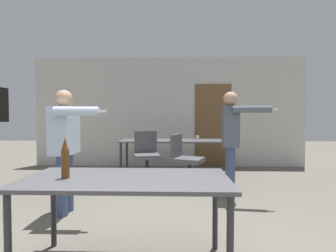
{
  "coord_description": "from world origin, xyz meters",
  "views": [
    {
      "loc": [
        0.18,
        -1.5,
        1.23
      ],
      "look_at": [
        0.06,
        2.32,
        1.1
      ],
      "focal_mm": 28.0,
      "sensor_mm": 36.0,
      "label": 1
    }
  ],
  "objects": [
    {
      "name": "drink_cup",
      "position": [
        0.65,
        4.17,
        0.79
      ],
      "size": [
        0.07,
        0.07,
        0.09
      ],
      "color": "silver",
      "rests_on": "conference_table_far"
    },
    {
      "name": "person_center_tall",
      "position": [
        1.02,
        2.51,
        0.98
      ],
      "size": [
        0.73,
        0.65,
        1.62
      ],
      "rotation": [
        0.0,
        0.0,
        -1.67
      ],
      "color": "#3D4C75",
      "rests_on": "ground_plane"
    },
    {
      "name": "back_wall",
      "position": [
        0.03,
        5.08,
        1.35
      ],
      "size": [
        6.74,
        0.12,
        2.71
      ],
      "color": "beige",
      "rests_on": "ground_plane"
    },
    {
      "name": "office_chair_mid_tucked",
      "position": [
        0.36,
        3.24,
        0.42
      ],
      "size": [
        0.65,
        0.61,
        0.91
      ],
      "rotation": [
        0.0,
        0.0,
        4.33
      ],
      "color": "black",
      "rests_on": "ground_plane"
    },
    {
      "name": "conference_table_far",
      "position": [
        0.2,
        4.05,
        0.68
      ],
      "size": [
        2.39,
        0.77,
        0.74
      ],
      "color": "#4C4C51",
      "rests_on": "ground_plane"
    },
    {
      "name": "conference_table_near",
      "position": [
        -0.22,
        0.58,
        0.67
      ],
      "size": [
        1.65,
        0.79,
        0.74
      ],
      "color": "#4C4C51",
      "rests_on": "ground_plane"
    },
    {
      "name": "person_near_casual",
      "position": [
        -1.22,
        1.77,
        0.94
      ],
      "size": [
        0.73,
        0.65,
        1.57
      ],
      "rotation": [
        0.0,
        0.0,
        -1.57
      ],
      "color": "#3D4C75",
      "rests_on": "ground_plane"
    },
    {
      "name": "beer_bottle",
      "position": [
        -0.7,
        0.54,
        0.9
      ],
      "size": [
        0.06,
        0.06,
        0.33
      ],
      "color": "#563314",
      "rests_on": "conference_table_near"
    },
    {
      "name": "office_chair_side_rolled",
      "position": [
        -0.37,
        3.41,
        0.46
      ],
      "size": [
        0.55,
        0.6,
        0.96
      ],
      "rotation": [
        0.0,
        0.0,
        3.35
      ],
      "color": "black",
      "rests_on": "ground_plane"
    }
  ]
}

